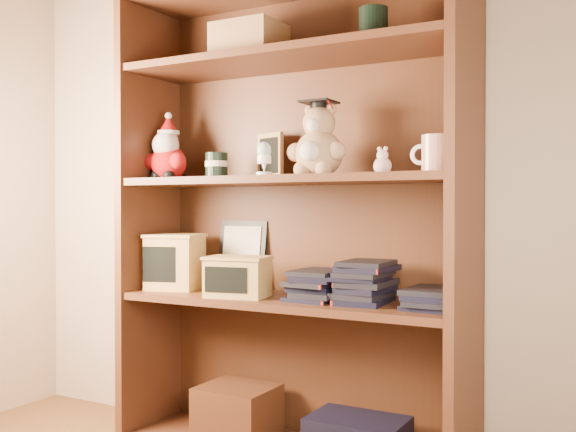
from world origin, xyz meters
name	(u,v)px	position (x,y,z in m)	size (l,w,h in m)	color
bookcase	(295,228)	(-0.20, 1.36, 0.78)	(1.20, 0.35, 1.60)	#4F2916
shelf_lower	(288,301)	(-0.19, 1.30, 0.54)	(1.14, 0.33, 0.02)	#4F2916
shelf_upper	(288,180)	(-0.19, 1.30, 0.94)	(1.14, 0.33, 0.02)	#4F2916
santa_plush	(167,154)	(-0.69, 1.30, 1.04)	(0.18, 0.13, 0.25)	#A50F0F
teachers_tin	(217,165)	(-0.48, 1.30, 1.00)	(0.08, 0.08, 0.09)	black
chalkboard_plaque	(270,157)	(-0.33, 1.42, 1.03)	(0.12, 0.09, 0.16)	#9E7547
egg_cup	(264,157)	(-0.24, 1.23, 1.01)	(0.05, 0.05, 0.11)	white
grad_teddy_bear	(318,146)	(-0.08, 1.30, 1.04)	(0.20, 0.18, 0.25)	tan
pink_figurine	(383,163)	(0.14, 1.30, 0.98)	(0.06, 0.06, 0.09)	beige
teacher_mug	(436,154)	(0.30, 1.30, 1.01)	(0.13, 0.09, 0.11)	silver
certificate_frame	(242,254)	(-0.46, 1.44, 0.67)	(0.20, 0.05, 0.25)	black
treats_box	(175,261)	(-0.66, 1.30, 0.65)	(0.23, 0.23, 0.20)	tan
pencils_box	(238,276)	(-0.35, 1.24, 0.62)	(0.23, 0.18, 0.14)	tan
book_stack_left	(319,285)	(-0.08, 1.30, 0.60)	(0.14, 0.20, 0.10)	black
book_stack_mid	(364,283)	(0.08, 1.30, 0.61)	(0.14, 0.20, 0.13)	black
book_stack_right	(434,298)	(0.30, 1.30, 0.58)	(0.14, 0.20, 0.06)	black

